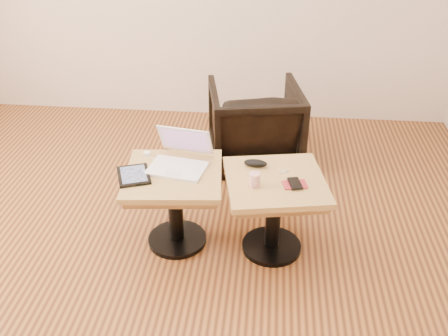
# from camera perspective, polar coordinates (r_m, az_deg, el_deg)

# --- Properties ---
(room_shell) EXTENTS (4.52, 4.52, 2.71)m
(room_shell) POSITION_cam_1_polar(r_m,az_deg,el_deg) (2.36, -9.93, 13.49)
(room_shell) COLOR #4C2816
(room_shell) RESTS_ON ground
(side_table_left) EXTENTS (0.61, 0.61, 0.51)m
(side_table_left) POSITION_cam_1_polar(r_m,az_deg,el_deg) (3.01, -5.69, -2.62)
(side_table_left) COLOR black
(side_table_left) RESTS_ON ground
(side_table_right) EXTENTS (0.66, 0.66, 0.51)m
(side_table_right) POSITION_cam_1_polar(r_m,az_deg,el_deg) (2.95, 5.79, -3.35)
(side_table_right) COLOR black
(side_table_right) RESTS_ON ground
(laptop) EXTENTS (0.38, 0.38, 0.22)m
(laptop) POSITION_cam_1_polar(r_m,az_deg,el_deg) (2.99, -5.08, 1.02)
(laptop) COLOR white
(laptop) RESTS_ON side_table_left
(tablet) EXTENTS (0.25, 0.27, 0.02)m
(tablet) POSITION_cam_1_polar(r_m,az_deg,el_deg) (2.93, -10.28, -0.81)
(tablet) COLOR black
(tablet) RESTS_ON side_table_left
(charging_adapter) EXTENTS (0.04, 0.04, 0.02)m
(charging_adapter) POSITION_cam_1_polar(r_m,az_deg,el_deg) (3.13, -8.80, 1.60)
(charging_adapter) COLOR white
(charging_adapter) RESTS_ON side_table_left
(glasses_case) EXTENTS (0.15, 0.08, 0.04)m
(glasses_case) POSITION_cam_1_polar(r_m,az_deg,el_deg) (2.98, 3.62, 0.56)
(glasses_case) COLOR black
(glasses_case) RESTS_ON side_table_right
(striped_cup) EXTENTS (0.08, 0.08, 0.08)m
(striped_cup) POSITION_cam_1_polar(r_m,az_deg,el_deg) (2.79, 3.51, -1.34)
(striped_cup) COLOR #DB5966
(striped_cup) RESTS_ON side_table_right
(earbuds_tangle) EXTENTS (0.07, 0.05, 0.01)m
(earbuds_tangle) POSITION_cam_1_polar(r_m,az_deg,el_deg) (2.95, 6.83, -0.35)
(earbuds_tangle) COLOR white
(earbuds_tangle) RESTS_ON side_table_right
(phone_on_sleeve) EXTENTS (0.15, 0.13, 0.02)m
(phone_on_sleeve) POSITION_cam_1_polar(r_m,az_deg,el_deg) (2.84, 8.11, -1.82)
(phone_on_sleeve) COLOR maroon
(phone_on_sleeve) RESTS_ON side_table_right
(armchair) EXTENTS (0.80, 0.82, 0.64)m
(armchair) POSITION_cam_1_polar(r_m,az_deg,el_deg) (3.94, 3.53, 5.01)
(armchair) COLOR black
(armchair) RESTS_ON ground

